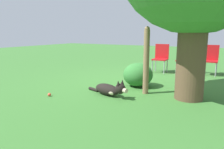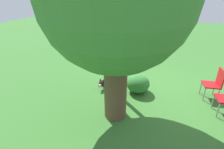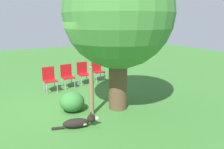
% 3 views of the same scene
% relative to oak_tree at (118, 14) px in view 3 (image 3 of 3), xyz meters
% --- Properties ---
extents(ground_plane, '(30.00, 30.00, 0.00)m').
position_rel_oak_tree_xyz_m(ground_plane, '(-0.77, -1.22, -2.69)').
color(ground_plane, '#38702D').
extents(oak_tree, '(3.00, 3.00, 4.22)m').
position_rel_oak_tree_xyz_m(oak_tree, '(0.00, 0.00, 0.00)').
color(oak_tree, brown).
rests_on(oak_tree, ground_plane).
extents(dog, '(0.45, 1.10, 0.37)m').
position_rel_oak_tree_xyz_m(dog, '(0.58, -1.43, -2.56)').
color(dog, black).
rests_on(dog, ground_plane).
extents(fence_post, '(0.12, 0.12, 1.39)m').
position_rel_oak_tree_xyz_m(fence_post, '(0.06, -0.86, -1.99)').
color(fence_post, '#846647').
rests_on(fence_post, ground_plane).
extents(red_chair_0, '(0.43, 0.45, 0.90)m').
position_rel_oak_tree_xyz_m(red_chair_0, '(-2.56, -1.36, -2.18)').
color(red_chair_0, '#B21419').
rests_on(red_chair_0, ground_plane).
extents(red_chair_1, '(0.43, 0.45, 0.90)m').
position_rel_oak_tree_xyz_m(red_chair_1, '(-2.70, -0.65, -2.18)').
color(red_chair_1, '#B21419').
rests_on(red_chair_1, ground_plane).
extents(red_chair_2, '(0.43, 0.45, 0.90)m').
position_rel_oak_tree_xyz_m(red_chair_2, '(-2.85, 0.06, -2.18)').
color(red_chair_2, '#B21419').
rests_on(red_chair_2, ground_plane).
extents(red_chair_3, '(0.43, 0.45, 0.90)m').
position_rel_oak_tree_xyz_m(red_chair_3, '(-3.00, 0.77, -2.18)').
color(red_chair_3, '#B21419').
rests_on(red_chair_3, ground_plane).
extents(low_shrub, '(0.70, 0.70, 0.56)m').
position_rel_oak_tree_xyz_m(low_shrub, '(-0.44, -1.25, -2.41)').
color(low_shrub, '#337533').
rests_on(low_shrub, ground_plane).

